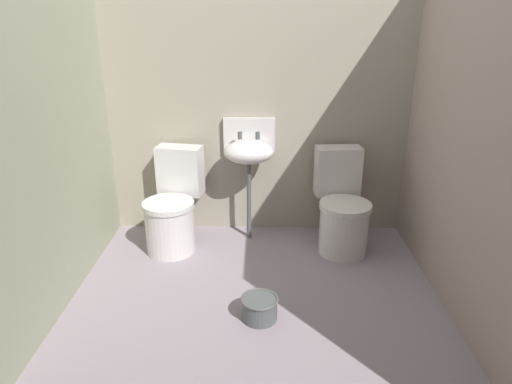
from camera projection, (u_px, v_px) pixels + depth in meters
ground_plane at (255, 317)px, 2.91m from camera, size 2.85×2.87×0.08m
wall_back at (258, 105)px, 3.69m from camera, size 2.85×0.10×2.16m
wall_left at (34, 143)px, 2.61m from camera, size 0.10×2.67×2.16m
wall_right at (480, 144)px, 2.57m from camera, size 0.10×2.67×2.16m
toilet_left at (173, 209)px, 3.61m from camera, size 0.48×0.65×0.78m
toilet_right at (342, 210)px, 3.59m from camera, size 0.43×0.62×0.78m
sink at (249, 151)px, 3.62m from camera, size 0.42×0.35×0.99m
bucket at (260, 308)px, 2.80m from camera, size 0.24×0.24×0.15m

